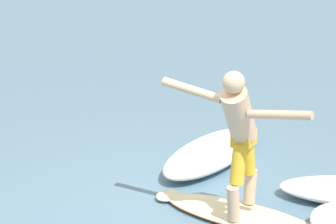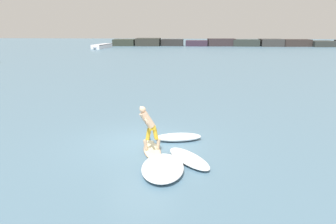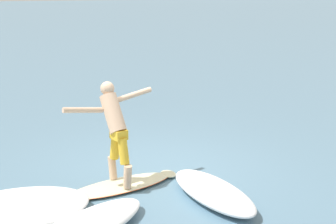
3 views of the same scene
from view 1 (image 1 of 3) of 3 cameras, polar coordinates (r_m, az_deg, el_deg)
The scene contains 4 objects.
ground_plane at distance 8.81m, azimuth -1.00°, elevation -7.17°, with size 200.00×200.00×0.00m, color slate.
surfboard at distance 8.70m, azimuth 5.07°, elevation -7.30°, with size 1.00×2.03×0.22m.
surfer at distance 8.17m, azimuth 5.14°, elevation -1.26°, with size 0.88×1.57×1.66m.
wave_foam_at_nose at distance 10.02m, azimuth 3.08°, elevation -2.95°, with size 2.00×1.07×0.28m.
Camera 1 is at (-5.55, -5.62, 3.90)m, focal length 85.00 mm.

